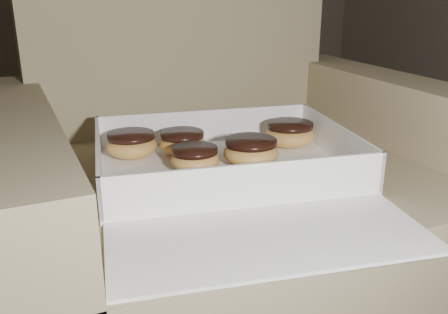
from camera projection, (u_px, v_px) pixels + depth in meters
armchair at (226, 211)px, 1.01m from camera, size 0.86×0.72×0.89m
bakery_box at (233, 173)px, 0.85m from camera, size 0.52×0.58×0.07m
donut_a at (182, 142)px, 0.95m from camera, size 0.09×0.09×0.04m
donut_b at (290, 134)px, 1.00m from camera, size 0.10×0.10×0.05m
donut_c at (195, 158)px, 0.87m from camera, size 0.09×0.09×0.04m
donut_d at (132, 144)px, 0.94m from camera, size 0.09×0.09×0.05m
donut_e at (251, 151)px, 0.89m from camera, size 0.10×0.10×0.05m
crumb_a at (266, 171)px, 0.87m from camera, size 0.01×0.01×0.00m
crumb_b at (252, 193)px, 0.78m from camera, size 0.01×0.01×0.00m
crumb_c at (234, 177)px, 0.84m from camera, size 0.01×0.01×0.00m
crumb_d at (323, 190)px, 0.79m from camera, size 0.01×0.01×0.00m
crumb_e at (216, 171)px, 0.87m from camera, size 0.01×0.01×0.00m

